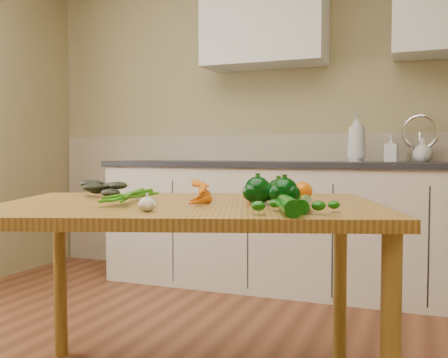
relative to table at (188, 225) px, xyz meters
The scene contains 18 objects.
room 0.66m from the table, 117.00° to the right, with size 4.04×5.04×2.64m.
counter_run 1.73m from the table, 88.00° to the left, with size 2.84×0.64×1.14m.
upper_cabinets 2.27m from the table, 78.97° to the left, with size 2.15×0.35×0.70m.
table is the anchor object (origin of this frame).
soap_bottle_a 1.89m from the table, 76.76° to the left, with size 0.13×0.13×0.33m, color silver.
soap_bottle_b 1.92m from the table, 69.85° to the left, with size 0.08×0.08×0.18m, color silver.
soap_bottle_c 2.03m from the table, 65.02° to the left, with size 0.12×0.12×0.16m, color silver.
carrot_bunch 0.13m from the table, behind, with size 0.27×0.20×0.07m, color #D45B05, non-canonical shape.
leafy_greens 0.47m from the table, 167.94° to the left, with size 0.20×0.18×0.10m, color black, non-canonical shape.
garlic_bulb 0.33m from the table, 90.31° to the right, with size 0.06×0.06×0.05m, color silver.
pepper_a 0.30m from the table, ahead, with size 0.10×0.10×0.10m, color black.
pepper_b 0.37m from the table, 18.00° to the left, with size 0.09×0.09×0.09m, color black.
pepper_c 0.39m from the table, ahead, with size 0.10×0.10×0.10m, color black.
tomato_a 0.32m from the table, 51.49° to the left, with size 0.07×0.07×0.06m, color #850A02.
tomato_b 0.43m from the table, 48.23° to the left, with size 0.07×0.07×0.06m, color #D25705.
tomato_c 0.48m from the table, 32.58° to the left, with size 0.08×0.08×0.07m, color #D25705.
zucchini_a 0.50m from the table, 14.42° to the right, with size 0.05×0.05×0.19m, color #0A4607.
zucchini_b 0.51m from the table, 26.58° to the right, with size 0.06×0.06×0.19m, color #0A4607.
Camera 1 is at (0.97, -1.25, 0.96)m, focal length 40.00 mm.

